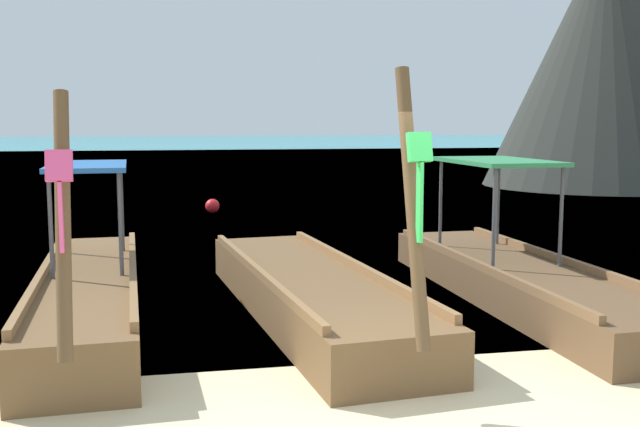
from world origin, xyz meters
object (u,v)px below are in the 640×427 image
(longtail_boat_green_ribbon, at_px, (309,293))
(mooring_buoy_near, at_px, (212,206))
(longtail_boat_pink_ribbon, at_px, (89,293))
(longtail_boat_violet_ribbon, at_px, (520,278))
(karst_rock, at_px, (606,60))

(longtail_boat_green_ribbon, relative_size, mooring_buoy_near, 17.04)
(mooring_buoy_near, bearing_deg, longtail_boat_green_ribbon, -86.84)
(longtail_boat_pink_ribbon, height_order, longtail_boat_violet_ribbon, longtail_boat_pink_ribbon)
(longtail_boat_violet_ribbon, bearing_deg, karst_rock, 55.22)
(longtail_boat_violet_ribbon, height_order, karst_rock, karst_rock)
(longtail_boat_pink_ribbon, relative_size, longtail_boat_violet_ribbon, 0.95)
(karst_rock, bearing_deg, longtail_boat_green_ribbon, -130.75)
(longtail_boat_violet_ribbon, distance_m, mooring_buoy_near, 11.22)
(longtail_boat_pink_ribbon, distance_m, karst_rock, 24.05)
(mooring_buoy_near, bearing_deg, longtail_boat_pink_ribbon, -100.97)
(longtail_boat_violet_ribbon, bearing_deg, longtail_boat_pink_ribbon, 179.62)
(karst_rock, height_order, mooring_buoy_near, karst_rock)
(longtail_boat_violet_ribbon, height_order, mooring_buoy_near, longtail_boat_violet_ribbon)
(longtail_boat_pink_ribbon, height_order, longtail_boat_green_ribbon, longtail_boat_green_ribbon)
(karst_rock, bearing_deg, longtail_boat_pink_ribbon, -136.03)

